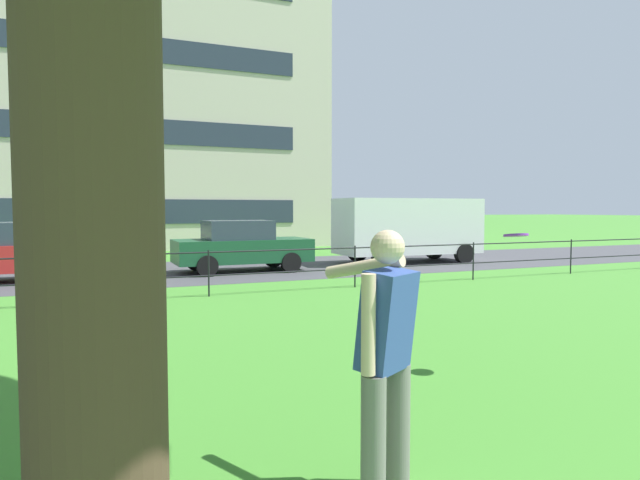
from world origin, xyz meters
TOP-DOWN VIEW (x-y plane):
  - street_strip at (0.00, 19.18)m, footprint 80.00×6.49m
  - park_fence at (-0.00, 14.25)m, footprint 31.61×0.04m
  - person_thrower at (-2.32, 5.72)m, footprint 0.47×0.87m
  - frisbee at (0.35, 7.45)m, footprint 0.31×0.31m
  - car_red_center at (-5.79, 18.51)m, footprint 4.01×1.84m
  - car_dark_green_left at (0.07, 18.47)m, footprint 4.02×1.86m
  - panel_van_far_right at (6.16, 18.89)m, footprint 5.06×2.22m
  - apartment_building_background at (-5.97, 33.23)m, footprint 26.53×11.35m

SIDE VIEW (x-z plane):
  - street_strip at x=0.00m, z-range 0.00..0.01m
  - park_fence at x=0.00m, z-range 0.17..1.17m
  - car_red_center at x=-5.79m, z-range 0.01..1.55m
  - car_dark_green_left at x=0.07m, z-range 0.01..1.55m
  - person_thrower at x=-2.32m, z-range 0.07..1.81m
  - panel_van_far_right at x=6.16m, z-range 0.15..2.39m
  - frisbee at x=0.35m, z-range 1.56..1.61m
  - apartment_building_background at x=-5.97m, z-range 0.01..18.09m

